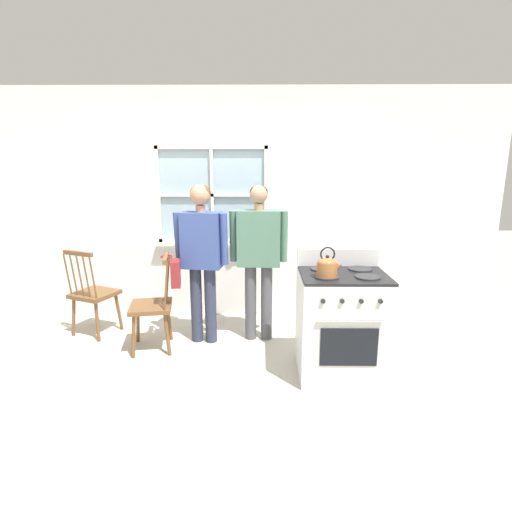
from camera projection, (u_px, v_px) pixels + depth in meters
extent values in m
plane|color=#B2AD9E|center=(220.00, 369.00, 3.67)|extent=(16.00, 16.00, 0.00)
cube|color=white|center=(60.00, 206.00, 4.76)|extent=(2.35, 0.06, 2.70)
cube|color=white|center=(383.00, 207.00, 4.72)|extent=(2.74, 0.06, 2.70)
cube|color=white|center=(214.00, 278.00, 4.94)|extent=(1.31, 0.06, 0.92)
cube|color=white|center=(210.00, 116.00, 4.51)|extent=(1.31, 0.06, 0.65)
cube|color=silver|center=(213.00, 244.00, 4.76)|extent=(1.37, 0.10, 0.03)
cube|color=#9EB7C6|center=(212.00, 195.00, 4.72)|extent=(1.25, 0.01, 1.07)
cube|color=silver|center=(212.00, 195.00, 4.69)|extent=(0.04, 0.02, 1.13)
cube|color=silver|center=(212.00, 195.00, 4.69)|extent=(1.31, 0.02, 0.04)
cube|color=silver|center=(158.00, 195.00, 4.70)|extent=(0.04, 0.03, 1.13)
cube|color=silver|center=(266.00, 195.00, 4.68)|extent=(0.04, 0.03, 1.13)
cube|color=silver|center=(211.00, 147.00, 4.57)|extent=(1.31, 0.03, 0.04)
cube|color=silver|center=(213.00, 241.00, 4.81)|extent=(1.31, 0.03, 0.04)
cube|color=brown|center=(151.00, 306.00, 3.99)|extent=(0.47, 0.48, 0.04)
cylinder|color=brown|center=(138.00, 323.00, 4.18)|extent=(0.08, 0.07, 0.43)
cylinder|color=brown|center=(134.00, 336.00, 3.86)|extent=(0.07, 0.08, 0.43)
cylinder|color=brown|center=(169.00, 321.00, 4.23)|extent=(0.07, 0.08, 0.43)
cylinder|color=brown|center=(167.00, 334.00, 3.90)|extent=(0.08, 0.07, 0.43)
cylinder|color=brown|center=(168.00, 278.00, 4.14)|extent=(0.07, 0.03, 0.48)
cylinder|color=brown|center=(167.00, 280.00, 4.05)|extent=(0.07, 0.03, 0.48)
cylinder|color=brown|center=(167.00, 283.00, 3.96)|extent=(0.07, 0.03, 0.48)
cylinder|color=brown|center=(166.00, 285.00, 3.88)|extent=(0.07, 0.03, 0.48)
cylinder|color=brown|center=(166.00, 288.00, 3.79)|extent=(0.07, 0.03, 0.48)
cube|color=brown|center=(166.00, 258.00, 3.91)|extent=(0.10, 0.38, 0.04)
cube|color=brown|center=(95.00, 294.00, 4.38)|extent=(0.54, 0.53, 0.04)
cylinder|color=brown|center=(119.00, 312.00, 4.50)|extent=(0.09, 0.06, 0.43)
cylinder|color=brown|center=(96.00, 307.00, 4.64)|extent=(0.06, 0.09, 0.43)
cylinder|color=brown|center=(97.00, 322.00, 4.22)|extent=(0.06, 0.09, 0.43)
cylinder|color=brown|center=(74.00, 317.00, 4.35)|extent=(0.09, 0.06, 0.43)
cylinder|color=brown|center=(93.00, 279.00, 4.10)|extent=(0.04, 0.07, 0.48)
cylinder|color=brown|center=(87.00, 278.00, 4.14)|extent=(0.04, 0.07, 0.48)
cylinder|color=brown|center=(80.00, 277.00, 4.17)|extent=(0.04, 0.07, 0.48)
cylinder|color=brown|center=(74.00, 276.00, 4.21)|extent=(0.04, 0.07, 0.48)
cylinder|color=brown|center=(68.00, 275.00, 4.24)|extent=(0.04, 0.07, 0.48)
cube|color=brown|center=(78.00, 253.00, 4.12)|extent=(0.37, 0.19, 0.04)
cylinder|color=#2D3347|center=(196.00, 304.00, 4.19)|extent=(0.12, 0.12, 0.81)
cylinder|color=#2D3347|center=(211.00, 305.00, 4.17)|extent=(0.12, 0.12, 0.81)
cube|color=#384C8E|center=(201.00, 240.00, 4.02)|extent=(0.42, 0.26, 0.57)
cylinder|color=#384C8E|center=(178.00, 238.00, 4.03)|extent=(0.09, 0.12, 0.53)
cylinder|color=#384C8E|center=(224.00, 239.00, 3.97)|extent=(0.09, 0.12, 0.53)
cylinder|color=tan|center=(201.00, 209.00, 3.95)|extent=(0.10, 0.10, 0.07)
sphere|color=tan|center=(200.00, 195.00, 3.92)|extent=(0.20, 0.20, 0.20)
ellipsoid|color=brown|center=(200.00, 193.00, 3.93)|extent=(0.21, 0.21, 0.17)
cylinder|color=#4C4C51|center=(251.00, 302.00, 4.24)|extent=(0.12, 0.12, 0.81)
cylinder|color=#4C4C51|center=(267.00, 302.00, 4.24)|extent=(0.12, 0.12, 0.81)
cube|color=#4C7560|center=(259.00, 238.00, 4.09)|extent=(0.44, 0.22, 0.57)
cylinder|color=#4C7560|center=(233.00, 236.00, 4.07)|extent=(0.08, 0.11, 0.53)
cylinder|color=#4C7560|center=(284.00, 237.00, 4.05)|extent=(0.08, 0.11, 0.53)
cylinder|color=tan|center=(259.00, 207.00, 4.01)|extent=(0.10, 0.10, 0.07)
sphere|color=tan|center=(259.00, 194.00, 3.99)|extent=(0.18, 0.18, 0.18)
ellipsoid|color=#332319|center=(259.00, 193.00, 4.00)|extent=(0.19, 0.19, 0.15)
cube|color=silver|center=(341.00, 325.00, 3.52)|extent=(0.75, 0.64, 0.90)
cube|color=black|center=(344.00, 275.00, 3.42)|extent=(0.74, 0.61, 0.02)
cylinder|color=#2D2D30|center=(327.00, 277.00, 3.29)|extent=(0.20, 0.20, 0.02)
cylinder|color=#2D2D30|center=(368.00, 277.00, 3.29)|extent=(0.20, 0.20, 0.02)
cylinder|color=#2D2D30|center=(322.00, 269.00, 3.54)|extent=(0.20, 0.20, 0.02)
cylinder|color=#2D2D30|center=(360.00, 269.00, 3.54)|extent=(0.20, 0.20, 0.02)
cube|color=silver|center=(338.00, 257.00, 3.68)|extent=(0.75, 0.06, 0.16)
cube|color=black|center=(349.00, 347.00, 3.22)|extent=(0.47, 0.01, 0.32)
cylinder|color=silver|center=(351.00, 319.00, 3.14)|extent=(0.53, 0.02, 0.02)
cylinder|color=#232326|center=(323.00, 301.00, 3.13)|extent=(0.04, 0.02, 0.04)
cylinder|color=#232326|center=(342.00, 301.00, 3.12)|extent=(0.04, 0.02, 0.04)
cylinder|color=#232326|center=(361.00, 301.00, 3.12)|extent=(0.04, 0.02, 0.04)
cylinder|color=#232326|center=(381.00, 301.00, 3.12)|extent=(0.04, 0.02, 0.04)
cylinder|color=#A86638|center=(327.00, 269.00, 3.28)|extent=(0.17, 0.17, 0.12)
ellipsoid|color=#A86638|center=(327.00, 262.00, 3.26)|extent=(0.16, 0.16, 0.07)
sphere|color=black|center=(327.00, 257.00, 3.25)|extent=(0.03, 0.03, 0.03)
cylinder|color=#A86638|center=(337.00, 267.00, 3.27)|extent=(0.08, 0.03, 0.07)
torus|color=black|center=(328.00, 254.00, 3.25)|extent=(0.12, 0.01, 0.12)
cylinder|color=#42474C|center=(236.00, 240.00, 4.73)|extent=(0.14, 0.14, 0.08)
cylinder|color=#33261C|center=(236.00, 237.00, 4.73)|extent=(0.13, 0.13, 0.01)
cone|color=#2D7038|center=(238.00, 232.00, 4.72)|extent=(0.05, 0.04, 0.12)
cone|color=#2D7038|center=(237.00, 234.00, 4.74)|extent=(0.04, 0.05, 0.06)
cone|color=#2D7038|center=(235.00, 232.00, 4.73)|extent=(0.06, 0.05, 0.11)
cone|color=#2D7038|center=(235.00, 233.00, 4.71)|extent=(0.05, 0.04, 0.10)
cone|color=#2D7038|center=(236.00, 235.00, 4.70)|extent=(0.04, 0.05, 0.06)
cone|color=#2D7038|center=(238.00, 232.00, 4.70)|extent=(0.07, 0.06, 0.13)
cube|color=maroon|center=(176.00, 273.00, 3.96)|extent=(0.13, 0.23, 0.26)
torus|color=maroon|center=(167.00, 257.00, 3.91)|extent=(0.14, 0.14, 0.01)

